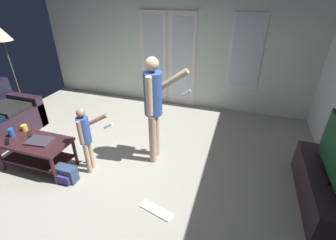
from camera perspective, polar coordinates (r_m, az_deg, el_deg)
The scene contains 15 objects.
ground_plane at distance 3.83m, azimuth -11.93°, elevation -11.68°, with size 6.21×5.42×0.02m, color #9B9889.
wall_back_with_doors at distance 5.47m, azimuth 0.90°, elevation 17.90°, with size 6.21×0.09×2.88m.
coffee_table at distance 4.10m, azimuth -29.09°, elevation -5.88°, with size 1.06×0.53×0.49m.
tv_stand at distance 3.69m, azimuth 32.85°, elevation -13.70°, with size 0.44×1.46×0.45m.
flat_screen_tv at distance 3.38m, azimuth 35.35°, elevation -6.38°, with size 0.08×1.02×0.68m.
person_adult at distance 3.47m, azimuth -3.34°, elevation 4.19°, with size 0.64×0.49×1.66m.
person_child at distance 3.57m, azimuth -19.08°, elevation -3.44°, with size 0.44×0.34×1.04m.
floor_lamp at distance 5.72m, azimuth -34.92°, elevation 15.71°, with size 0.37×0.37×1.84m.
backpack at distance 3.78m, azimuth -23.19°, elevation -11.85°, with size 0.30×0.19×0.24m.
loose_keyboard at distance 3.20m, azimuth -2.82°, elevation -20.78°, with size 0.46×0.24×0.02m.
laptop_closed at distance 3.96m, azimuth -28.41°, elevation -4.42°, with size 0.36×0.25×0.03m, color #37353E.
cup_near_edge at distance 4.28m, azimuth -33.43°, elevation -2.55°, with size 0.08×0.08×0.13m, color #1D549A.
cup_by_laptop at distance 4.36m, azimuth -31.16°, elevation -1.61°, with size 0.09×0.09×0.09m, color gold.
tv_remote_black at distance 4.20m, azimuth -30.20°, elevation -2.99°, with size 0.17×0.05×0.02m, color black.
dvd_remote_slim at distance 4.19m, azimuth -34.12°, elevation -4.32°, with size 0.17×0.05×0.02m, color black.
Camera 1 is at (1.61, -2.46, 2.45)m, focal length 25.45 mm.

